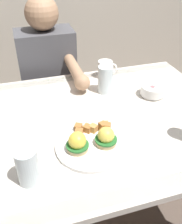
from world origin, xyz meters
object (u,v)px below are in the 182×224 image
(eggs_benedict_plate, at_px, (92,142))
(water_glass_extra, at_px, (105,81))
(diner_person, at_px, (50,79))
(fruit_bowl, at_px, (153,91))
(water_glass_far, at_px, (28,168))
(dining_table, at_px, (98,136))
(coffee_mug, at_px, (105,69))

(eggs_benedict_plate, height_order, water_glass_extra, water_glass_extra)
(water_glass_extra, xyz_separation_m, diner_person, (-0.23, 0.39, -0.15))
(fruit_bowl, height_order, water_glass_far, water_glass_far)
(dining_table, xyz_separation_m, water_glass_extra, (0.10, 0.21, 0.17))
(eggs_benedict_plate, relative_size, fruit_bowl, 2.25)
(eggs_benedict_plate, bearing_deg, coffee_mug, 65.53)
(fruit_bowl, bearing_deg, diner_person, 131.77)
(fruit_bowl, relative_size, diner_person, 0.11)
(dining_table, bearing_deg, fruit_bowl, 18.01)
(eggs_benedict_plate, xyz_separation_m, diner_person, (-0.05, 0.77, -0.11))
(eggs_benedict_plate, relative_size, water_glass_far, 2.07)
(dining_table, relative_size, diner_person, 1.05)
(water_glass_extra, bearing_deg, fruit_bowl, -26.27)
(eggs_benedict_plate, bearing_deg, fruit_bowl, 34.03)
(water_glass_extra, relative_size, diner_person, 0.12)
(fruit_bowl, bearing_deg, eggs_benedict_plate, -145.97)
(fruit_bowl, relative_size, water_glass_far, 0.92)
(dining_table, bearing_deg, eggs_benedict_plate, -116.02)
(fruit_bowl, height_order, water_glass_extra, water_glass_extra)
(fruit_bowl, bearing_deg, coffee_mug, 121.44)
(water_glass_far, bearing_deg, dining_table, 39.23)
(fruit_bowl, xyz_separation_m, water_glass_extra, (-0.21, 0.11, 0.03))
(fruit_bowl, relative_size, water_glass_extra, 0.86)
(water_glass_far, bearing_deg, diner_person, 77.29)
(water_glass_extra, bearing_deg, eggs_benedict_plate, -116.23)
(eggs_benedict_plate, relative_size, water_glass_extra, 1.94)
(dining_table, distance_m, eggs_benedict_plate, 0.23)
(eggs_benedict_plate, distance_m, diner_person, 0.78)
(eggs_benedict_plate, distance_m, fruit_bowl, 0.48)
(eggs_benedict_plate, bearing_deg, dining_table, 63.98)
(coffee_mug, bearing_deg, fruit_bowl, -58.56)
(dining_table, height_order, water_glass_far, water_glass_far)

